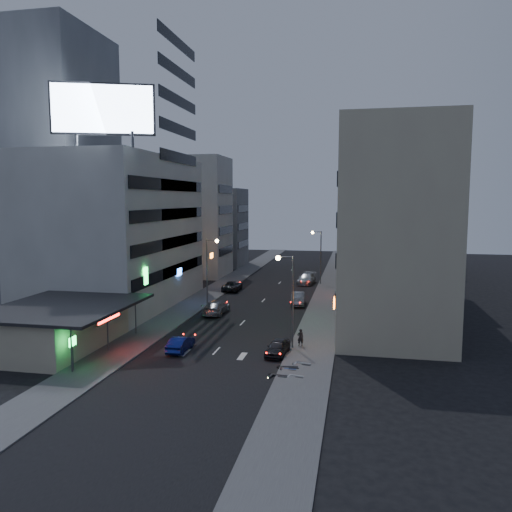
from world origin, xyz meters
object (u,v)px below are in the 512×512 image
(parked_car_right_near, at_px, (278,348))
(road_car_silver, at_px, (216,307))
(road_car_blue, at_px, (181,344))
(scooter_black_b, at_px, (298,359))
(scooter_silver_a, at_px, (305,369))
(scooter_blue, at_px, (297,363))
(scooter_black_a, at_px, (288,368))
(parked_car_right_mid, at_px, (298,299))
(person, at_px, (300,337))
(scooter_silver_b, at_px, (312,357))
(parked_car_left, at_px, (232,286))
(parked_car_right_far, at_px, (307,279))

(parked_car_right_near, relative_size, road_car_silver, 0.71)
(road_car_blue, height_order, scooter_black_b, scooter_black_b)
(scooter_silver_a, height_order, scooter_blue, scooter_silver_a)
(parked_car_right_near, xyz_separation_m, scooter_black_a, (1.54, -5.00, 0.04))
(parked_car_right_mid, relative_size, person, 3.03)
(scooter_blue, bearing_deg, road_car_blue, 79.51)
(road_car_blue, distance_m, scooter_silver_b, 11.44)
(parked_car_left, relative_size, person, 3.27)
(road_car_silver, bearing_deg, parked_car_left, -82.70)
(road_car_silver, height_order, person, person)
(parked_car_left, height_order, scooter_black_b, parked_car_left)
(parked_car_right_near, xyz_separation_m, scooter_black_b, (2.06, -2.86, 0.10))
(parked_car_right_near, bearing_deg, road_car_silver, 130.98)
(parked_car_right_mid, xyz_separation_m, scooter_silver_b, (3.68, -22.29, -0.05))
(parked_car_right_mid, bearing_deg, scooter_black_a, -89.72)
(person, height_order, scooter_blue, person)
(parked_car_right_mid, height_order, parked_car_left, parked_car_right_mid)
(parked_car_right_far, bearing_deg, scooter_blue, -79.86)
(parked_car_left, distance_m, scooter_black_a, 35.20)
(parked_car_right_mid, relative_size, parked_car_left, 0.93)
(road_car_silver, bearing_deg, person, 135.09)
(road_car_blue, relative_size, scooter_black_a, 2.11)
(road_car_blue, xyz_separation_m, scooter_silver_b, (11.34, -1.51, 0.06))
(road_car_silver, height_order, scooter_black_a, road_car_silver)
(parked_car_right_mid, xyz_separation_m, road_car_silver, (-8.53, -6.69, 0.01))
(parked_car_right_far, distance_m, scooter_black_b, 38.79)
(parked_car_right_mid, height_order, road_car_silver, road_car_silver)
(parked_car_right_mid, height_order, scooter_black_b, parked_car_right_mid)
(parked_car_right_mid, relative_size, scooter_silver_a, 2.70)
(scooter_blue, bearing_deg, parked_car_right_far, 9.93)
(scooter_black_b, bearing_deg, parked_car_right_near, 27.93)
(road_car_silver, height_order, scooter_blue, road_car_silver)
(parked_car_right_far, height_order, road_car_blue, parked_car_right_far)
(parked_car_right_far, relative_size, scooter_blue, 3.43)
(person, height_order, scooter_silver_a, person)
(parked_car_right_near, height_order, parked_car_right_mid, parked_car_right_mid)
(parked_car_right_far, height_order, scooter_silver_a, parked_car_right_far)
(person, distance_m, scooter_blue, 6.10)
(road_car_blue, relative_size, person, 2.57)
(scooter_silver_a, distance_m, scooter_silver_b, 2.87)
(parked_car_right_near, height_order, scooter_silver_a, parked_car_right_near)
(parked_car_right_near, bearing_deg, scooter_silver_b, -27.39)
(scooter_black_b, bearing_deg, parked_car_left, 15.05)
(parked_car_right_mid, relative_size, parked_car_right_far, 0.84)
(road_car_blue, bearing_deg, road_car_silver, -86.33)
(person, relative_size, scooter_silver_b, 0.79)
(person, distance_m, scooter_black_a, 7.61)
(parked_car_right_near, distance_m, scooter_black_a, 5.23)
(parked_car_right_mid, xyz_separation_m, scooter_silver_a, (3.43, -25.15, -0.12))
(parked_car_right_mid, distance_m, parked_car_right_far, 15.56)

